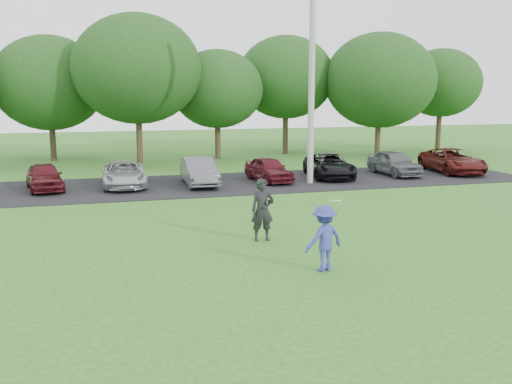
# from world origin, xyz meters

# --- Properties ---
(ground) EXTENTS (100.00, 100.00, 0.00)m
(ground) POSITION_xyz_m (0.00, 0.00, 0.00)
(ground) COLOR #29631C
(ground) RESTS_ON ground
(parking_lot) EXTENTS (32.00, 6.50, 0.03)m
(parking_lot) POSITION_xyz_m (0.00, 13.00, 0.01)
(parking_lot) COLOR black
(parking_lot) RESTS_ON ground
(utility_pole) EXTENTS (0.28, 0.28, 10.61)m
(utility_pole) POSITION_xyz_m (5.02, 12.00, 5.31)
(utility_pole) COLOR #A9A9A4
(utility_pole) RESTS_ON ground
(frisbee_player) EXTENTS (1.16, 0.86, 1.78)m
(frisbee_player) POSITION_xyz_m (0.62, -0.28, 0.80)
(frisbee_player) COLOR #363D98
(frisbee_player) RESTS_ON ground
(camera_bystander) EXTENTS (0.69, 0.48, 1.80)m
(camera_bystander) POSITION_xyz_m (-0.01, 2.80, 0.90)
(camera_bystander) COLOR black
(camera_bystander) RESTS_ON ground
(parked_cars) EXTENTS (28.72, 4.68, 1.25)m
(parked_cars) POSITION_xyz_m (2.20, 13.16, 0.62)
(parked_cars) COLOR #551712
(parked_cars) RESTS_ON parking_lot
(tree_row) EXTENTS (42.39, 9.85, 8.64)m
(tree_row) POSITION_xyz_m (1.51, 22.76, 4.91)
(tree_row) COLOR #38281C
(tree_row) RESTS_ON ground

